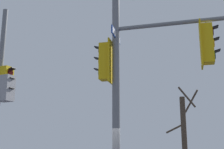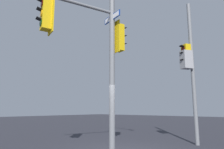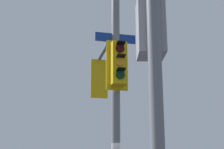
% 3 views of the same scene
% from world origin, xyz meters
% --- Properties ---
extents(main_signal_pole_assembly, '(4.01, 4.18, 8.62)m').
position_xyz_m(main_signal_pole_assembly, '(-0.90, 0.18, 4.79)').
color(main_signal_pole_assembly, slate).
rests_on(main_signal_pole_assembly, ground).
extents(secondary_pole_assembly, '(0.69, 0.57, 6.79)m').
position_xyz_m(secondary_pole_assembly, '(3.33, -1.46, 3.72)').
color(secondary_pole_assembly, slate).
rests_on(secondary_pole_assembly, ground).
extents(bare_tree_behind_pole, '(1.88, 1.67, 5.39)m').
position_xyz_m(bare_tree_behind_pole, '(-4.90, -8.79, 2.64)').
color(bare_tree_behind_pole, '#483A2E').
rests_on(bare_tree_behind_pole, ground).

